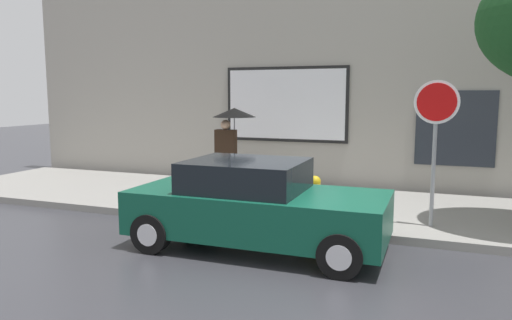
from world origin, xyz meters
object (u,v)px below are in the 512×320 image
(pedestrian_with_umbrella, at_px, (231,125))
(fire_hydrant, at_px, (315,195))
(stop_sign, at_px, (436,124))
(parked_car, at_px, (256,206))

(pedestrian_with_umbrella, bearing_deg, fire_hydrant, -30.44)
(pedestrian_with_umbrella, xyz_separation_m, stop_sign, (4.63, -1.70, 0.21))
(pedestrian_with_umbrella, bearing_deg, parked_car, -60.97)
(pedestrian_with_umbrella, distance_m, stop_sign, 4.94)
(parked_car, height_order, fire_hydrant, parked_car)
(parked_car, distance_m, pedestrian_with_umbrella, 4.18)
(pedestrian_with_umbrella, relative_size, stop_sign, 0.78)
(parked_car, bearing_deg, stop_sign, 34.45)
(stop_sign, bearing_deg, fire_hydrant, 172.87)
(fire_hydrant, relative_size, pedestrian_with_umbrella, 0.37)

